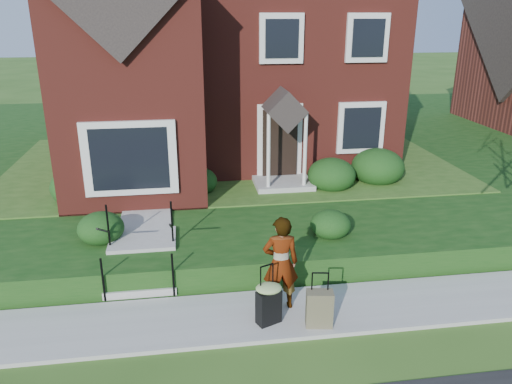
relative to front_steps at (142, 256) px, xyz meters
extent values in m
plane|color=#2D5119|center=(2.50, -1.84, -0.47)|extent=(120.00, 120.00, 0.00)
cube|color=#9E9B93|center=(2.50, -1.84, -0.43)|extent=(60.00, 1.60, 0.08)
cube|color=#12390F|center=(6.50, 9.06, -0.17)|extent=(44.00, 20.00, 0.60)
cube|color=#9E9B93|center=(0.00, 3.16, 0.16)|extent=(1.20, 6.00, 0.06)
cube|color=maroon|center=(2.50, 8.16, 2.83)|extent=(10.00, 8.00, 5.40)
cube|color=maroon|center=(-0.30, 3.36, 2.83)|extent=(3.60, 2.40, 5.40)
cube|color=silver|center=(-0.30, 2.21, 1.53)|extent=(2.20, 0.30, 1.80)
cube|color=black|center=(3.70, 4.10, 1.18)|extent=(1.00, 0.12, 2.10)
cube|color=black|center=(6.10, 4.11, 1.63)|extent=(1.40, 0.10, 1.50)
cube|color=#9E9B93|center=(0.00, -0.84, -0.32)|extent=(1.40, 0.30, 0.15)
cube|color=#9E9B93|center=(0.00, -0.54, -0.17)|extent=(1.40, 0.30, 0.15)
cube|color=#9E9B93|center=(0.00, -0.24, -0.02)|extent=(1.40, 0.30, 0.15)
cube|color=#9E9B93|center=(0.00, 0.06, 0.13)|extent=(1.40, 0.30, 0.15)
cube|color=#9E9B93|center=(0.00, 0.61, 0.13)|extent=(1.40, 0.80, 0.15)
cylinder|color=black|center=(-0.65, -0.99, 0.06)|extent=(0.04, 0.04, 0.90)
cylinder|color=black|center=(-0.65, 0.21, 0.66)|extent=(0.04, 0.04, 0.90)
cylinder|color=black|center=(0.65, -0.99, 0.06)|extent=(0.04, 0.04, 0.90)
cylinder|color=black|center=(0.65, 0.21, 0.66)|extent=(0.04, 0.04, 0.90)
ellipsoid|color=black|center=(-1.66, 3.10, 0.68)|extent=(1.59, 1.59, 1.11)
ellipsoid|color=black|center=(1.29, 3.48, 0.51)|extent=(1.09, 1.09, 0.77)
ellipsoid|color=black|center=(5.03, 3.28, 0.60)|extent=(1.35, 1.35, 0.94)
ellipsoid|color=black|center=(6.53, 3.66, 0.66)|extent=(1.53, 1.53, 1.07)
ellipsoid|color=black|center=(-0.88, 0.67, 0.47)|extent=(0.99, 0.99, 0.70)
ellipsoid|color=black|center=(4.10, 0.21, 0.44)|extent=(0.90, 0.90, 0.63)
imported|color=#999999|center=(2.61, -1.66, 0.51)|extent=(0.67, 0.45, 1.80)
cube|color=black|center=(2.31, -2.14, -0.08)|extent=(0.48, 0.38, 0.63)
cylinder|color=black|center=(2.31, -2.14, 0.71)|extent=(0.24, 0.13, 0.03)
cylinder|color=black|center=(2.19, -2.14, 0.47)|extent=(0.02, 0.02, 0.47)
cylinder|color=black|center=(2.44, -2.14, 0.47)|extent=(0.02, 0.02, 0.47)
cylinder|color=black|center=(2.16, -2.14, -0.36)|extent=(0.06, 0.07, 0.06)
cylinder|color=black|center=(2.46, -2.14, -0.36)|extent=(0.06, 0.07, 0.06)
ellipsoid|color=#8EAD63|center=(2.31, -2.14, 0.31)|extent=(0.57, 0.53, 0.15)
cube|color=brown|center=(3.17, -2.35, -0.06)|extent=(0.50, 0.33, 0.67)
cylinder|color=black|center=(3.17, -2.35, 0.59)|extent=(0.28, 0.07, 0.03)
cylinder|color=black|center=(3.03, -2.35, 0.43)|extent=(0.02, 0.02, 0.32)
cylinder|color=black|center=(3.31, -2.35, 0.43)|extent=(0.02, 0.02, 0.32)
cylinder|color=black|center=(3.01, -2.35, -0.36)|extent=(0.05, 0.07, 0.06)
cylinder|color=black|center=(3.33, -2.35, -0.36)|extent=(0.05, 0.07, 0.06)
camera|label=1|loc=(0.99, -9.56, 4.78)|focal=35.00mm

